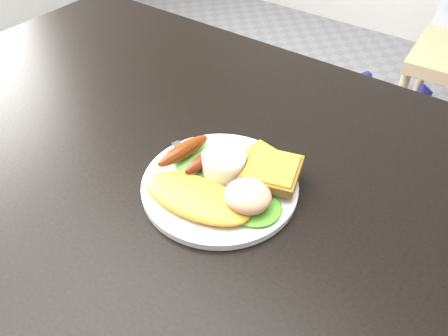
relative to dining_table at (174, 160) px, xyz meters
The scene contains 13 objects.
dining_table is the anchor object (origin of this frame).
person 0.72m from the dining_table, 73.71° to the left, with size 0.48×0.32×1.33m, color navy.
plate 0.12m from the dining_table, 12.30° to the right, with size 0.23×0.23×0.01m, color white.
lettuce_left 0.07m from the dining_table, ahead, with size 0.08×0.08×0.01m, color green.
lettuce_right 0.18m from the dining_table, 12.09° to the right, with size 0.08×0.08×0.01m, color #379F1A.
omelette 0.14m from the dining_table, 34.88° to the right, with size 0.16×0.08×0.02m, color gold.
sausage_a 0.07m from the dining_table, 25.59° to the right, with size 0.02×0.09×0.02m, color maroon.
sausage_b 0.09m from the dining_table, ahead, with size 0.02×0.08×0.02m, color #61170A.
ramekin 0.12m from the dining_table, ahead, with size 0.06×0.06×0.04m, color white.
toast_a 0.15m from the dining_table, 12.73° to the left, with size 0.08×0.08×0.01m, color brown.
toast_b 0.18m from the dining_table, ahead, with size 0.08×0.08×0.01m, color brown.
potato_salad 0.18m from the dining_table, 14.29° to the right, with size 0.06×0.06×0.03m, color #F8E3B1.
fork 0.09m from the dining_table, 18.36° to the right, with size 0.16×0.01×0.00m, color #ADAFB7.
Camera 1 is at (0.38, -0.38, 1.20)m, focal length 35.00 mm.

